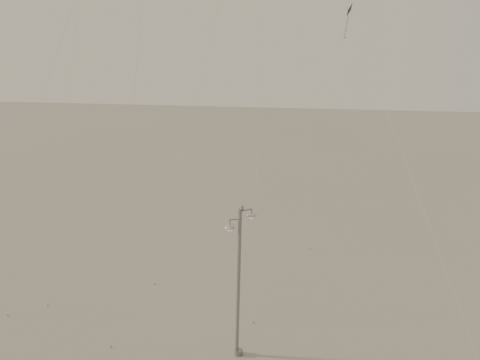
# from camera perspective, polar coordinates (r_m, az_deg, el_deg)

# --- Properties ---
(street_lamp) EXTENTS (1.53, 0.88, 8.34)m
(street_lamp) POSITION_cam_1_polar(r_m,az_deg,el_deg) (27.25, -0.11, -10.46)
(street_lamp) COLOR gray
(street_lamp) RESTS_ON ground
(kite_3) EXTENTS (6.49, 8.49, 23.21)m
(kite_3) POSITION_cam_1_polar(r_m,az_deg,el_deg) (27.14, -17.65, 16.50)
(kite_3) COLOR maroon
(kite_3) RESTS_ON ground
(kite_4) EXTENTS (7.03, 14.20, 17.75)m
(kite_4) POSITION_cam_1_polar(r_m,az_deg,el_deg) (33.01, 14.02, 10.68)
(kite_4) COLOR #2E2826
(kite_4) RESTS_ON ground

